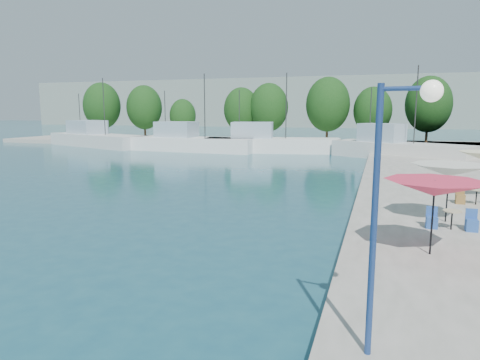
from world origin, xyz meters
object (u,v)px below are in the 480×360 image
(trawler_01, at_px, (96,139))
(umbrella_pink, at_px, (435,188))
(trawler_03, at_px, (269,144))
(trawler_04, at_px, (396,149))
(umbrella_white, at_px, (449,170))
(trawler_02, at_px, (191,143))
(street_lamp, at_px, (396,172))

(trawler_01, height_order, umbrella_pink, trawler_01)
(trawler_03, height_order, trawler_04, same)
(umbrella_white, bearing_deg, trawler_01, 140.95)
(trawler_01, relative_size, trawler_02, 1.14)
(trawler_02, bearing_deg, trawler_03, 12.34)
(trawler_04, bearing_deg, umbrella_pink, -60.82)
(trawler_02, distance_m, street_lamp, 49.22)
(umbrella_pink, height_order, umbrella_white, umbrella_white)
(trawler_02, xyz_separation_m, trawler_04, (25.13, -1.59, 0.00))
(trawler_03, distance_m, trawler_04, 15.40)
(trawler_04, height_order, umbrella_white, trawler_04)
(trawler_01, distance_m, trawler_02, 16.91)
(trawler_02, height_order, trawler_04, same)
(trawler_01, bearing_deg, trawler_02, 11.11)
(trawler_04, xyz_separation_m, umbrella_pink, (-0.03, -34.85, 1.68))
(trawler_01, bearing_deg, umbrella_pink, -22.20)
(trawler_01, height_order, street_lamp, trawler_01)
(umbrella_white, xyz_separation_m, street_lamp, (-2.46, -11.24, 1.33))
(trawler_04, relative_size, street_lamp, 2.95)
(trawler_02, relative_size, street_lamp, 3.34)
(trawler_01, xyz_separation_m, trawler_02, (16.65, -2.94, 0.00))
(trawler_03, xyz_separation_m, street_lamp, (13.63, -44.62, 3.02))
(umbrella_white, relative_size, street_lamp, 0.61)
(trawler_03, height_order, street_lamp, trawler_03)
(trawler_02, bearing_deg, umbrella_pink, -52.04)
(trawler_02, bearing_deg, street_lamp, -57.77)
(trawler_03, xyz_separation_m, trawler_04, (15.07, -3.17, 0.00))
(trawler_03, distance_m, umbrella_white, 37.09)
(trawler_04, bearing_deg, trawler_03, -162.66)
(street_lamp, bearing_deg, trawler_02, 127.46)
(umbrella_white, bearing_deg, trawler_02, 129.44)
(trawler_01, bearing_deg, street_lamp, -27.61)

